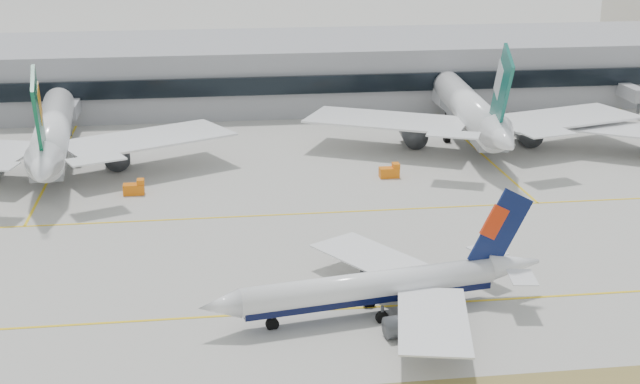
{
  "coord_description": "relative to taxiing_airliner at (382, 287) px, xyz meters",
  "views": [
    {
      "loc": [
        -15.29,
        -102.2,
        47.35
      ],
      "look_at": [
        1.06,
        18.0,
        7.5
      ],
      "focal_mm": 50.0,
      "sensor_mm": 36.0,
      "label": 1
    }
  ],
  "objects": [
    {
      "name": "ground",
      "position": [
        -5.1,
        6.82,
        -3.5
      ],
      "size": [
        3000.0,
        3000.0,
        0.0
      ],
      "primitive_type": "plane",
      "color": "#AAA89F",
      "rests_on": "ground"
    },
    {
      "name": "taxiing_airliner",
      "position": [
        0.0,
        0.0,
        0.0
      ],
      "size": [
        43.09,
        37.07,
        14.52
      ],
      "rotation": [
        0.0,
        0.0,
        3.31
      ],
      "color": "white",
      "rests_on": "ground"
    },
    {
      "name": "widebody_eva",
      "position": [
        -47.71,
        67.79,
        2.85
      ],
      "size": [
        66.81,
        65.62,
        23.9
      ],
      "rotation": [
        0.0,
        0.0,
        1.66
      ],
      "color": "white",
      "rests_on": "ground"
    },
    {
      "name": "widebody_cathay",
      "position": [
        33.5,
        75.46,
        3.02
      ],
      "size": [
        68.67,
        67.4,
        24.55
      ],
      "rotation": [
        0.0,
        0.0,
        1.49
      ],
      "color": "white",
      "rests_on": "ground"
    },
    {
      "name": "terminal",
      "position": [
        -5.1,
        121.66,
        4.0
      ],
      "size": [
        280.0,
        43.1,
        15.0
      ],
      "color": "gray",
      "rests_on": "ground"
    },
    {
      "name": "gse_b",
      "position": [
        -32.15,
        50.49,
        -2.45
      ],
      "size": [
        3.55,
        2.0,
        2.6
      ],
      "color": "orange",
      "rests_on": "ground"
    },
    {
      "name": "gse_c",
      "position": [
        12.65,
        54.17,
        -2.45
      ],
      "size": [
        3.55,
        2.0,
        2.6
      ],
      "color": "orange",
      "rests_on": "ground"
    }
  ]
}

